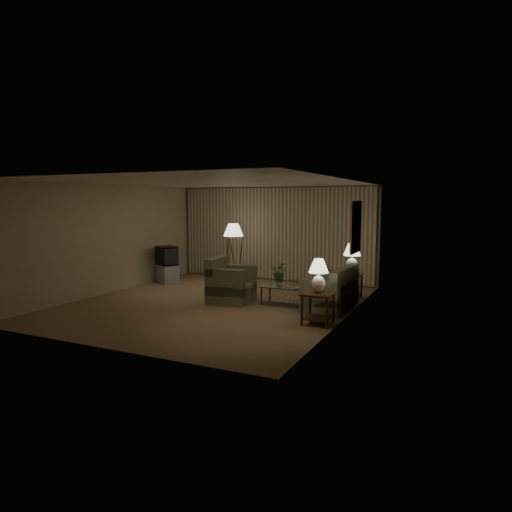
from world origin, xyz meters
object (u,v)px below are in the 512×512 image
(armchair, at_px, (231,285))
(floor_lamp, at_px, (233,253))
(sofa, at_px, (330,292))
(crt_tv, at_px, (167,256))
(table_lamp_far, at_px, (352,256))
(side_table_far, at_px, (351,281))
(tv_cabinet, at_px, (167,274))
(side_table_near, at_px, (318,302))
(coffee_table, at_px, (286,292))
(table_lamp_near, at_px, (319,273))
(ottoman, at_px, (237,275))
(vase, at_px, (280,282))

(armchair, xyz_separation_m, floor_lamp, (-1.01, 2.00, 0.48))
(sofa, distance_m, crt_tv, 5.18)
(sofa, bearing_deg, table_lamp_far, 175.57)
(armchair, distance_m, table_lamp_far, 2.93)
(side_table_far, bearing_deg, armchair, -146.01)
(tv_cabinet, bearing_deg, side_table_near, 6.27)
(table_lamp_far, relative_size, coffee_table, 0.63)
(side_table_near, height_order, coffee_table, side_table_near)
(table_lamp_near, bearing_deg, side_table_far, 90.00)
(floor_lamp, bearing_deg, tv_cabinet, -162.44)
(table_lamp_far, bearing_deg, crt_tv, -178.01)
(table_lamp_near, bearing_deg, table_lamp_far, 90.00)
(sofa, xyz_separation_m, side_table_near, (0.15, -1.35, 0.06))
(armchair, height_order, tv_cabinet, armchair)
(coffee_table, height_order, tv_cabinet, tv_cabinet)
(crt_tv, relative_size, floor_lamp, 0.45)
(coffee_table, height_order, floor_lamp, floor_lamp)
(side_table_near, distance_m, floor_lamp, 4.54)
(side_table_far, relative_size, ottoman, 1.05)
(side_table_near, distance_m, side_table_far, 2.60)
(floor_lamp, bearing_deg, armchair, -63.21)
(sofa, height_order, tv_cabinet, sofa)
(side_table_far, height_order, tv_cabinet, side_table_far)
(sofa, distance_m, tv_cabinet, 5.16)
(vase, bearing_deg, ottoman, 135.31)
(side_table_far, relative_size, table_lamp_near, 0.94)
(side_table_near, xyz_separation_m, ottoman, (-3.51, 3.45, -0.22))
(table_lamp_far, distance_m, vase, 1.94)
(side_table_near, height_order, vase, side_table_near)
(table_lamp_far, height_order, ottoman, table_lamp_far)
(armchair, distance_m, floor_lamp, 2.29)
(side_table_far, xyz_separation_m, coffee_table, (-1.14, -1.35, -0.12))
(table_lamp_near, distance_m, coffee_table, 1.83)
(side_table_far, height_order, vase, side_table_far)
(sofa, bearing_deg, coffee_table, -81.82)
(table_lamp_far, bearing_deg, side_table_far, 45.00)
(table_lamp_far, bearing_deg, ottoman, 166.38)
(table_lamp_far, bearing_deg, sofa, -96.84)
(ottoman, bearing_deg, table_lamp_far, -13.62)
(table_lamp_near, xyz_separation_m, table_lamp_far, (0.00, 2.60, 0.04))
(crt_tv, bearing_deg, table_lamp_near, 6.27)
(armchair, bearing_deg, side_table_near, -118.86)
(vase, bearing_deg, side_table_near, -44.13)
(sofa, xyz_separation_m, floor_lamp, (-3.23, 1.65, 0.52))
(sofa, bearing_deg, table_lamp_near, 8.75)
(coffee_table, height_order, crt_tv, crt_tv)
(floor_lamp, relative_size, ottoman, 2.94)
(side_table_far, relative_size, floor_lamp, 0.36)
(coffee_table, bearing_deg, crt_tv, 163.93)
(coffee_table, distance_m, crt_tv, 4.25)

